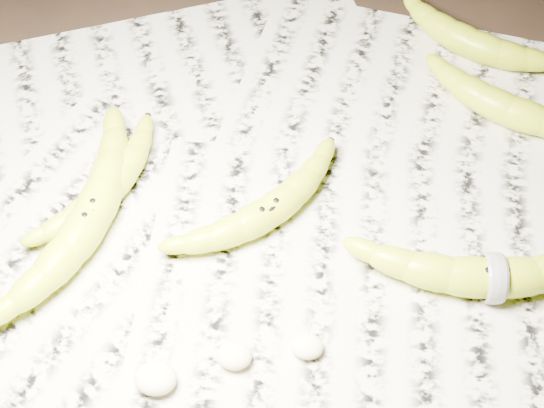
# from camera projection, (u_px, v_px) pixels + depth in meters

# --- Properties ---
(ground) EXTENTS (3.00, 3.00, 0.00)m
(ground) POSITION_uv_depth(u_px,v_px,m) (247.00, 253.00, 0.76)
(ground) COLOR black
(ground) RESTS_ON ground
(newspaper_patch) EXTENTS (0.90, 0.70, 0.01)m
(newspaper_patch) POSITION_uv_depth(u_px,v_px,m) (288.00, 230.00, 0.77)
(newspaper_patch) COLOR beige
(newspaper_patch) RESTS_ON ground
(banana_left_a) EXTENTS (0.12, 0.25, 0.04)m
(banana_left_a) POSITION_uv_depth(u_px,v_px,m) (90.00, 216.00, 0.75)
(banana_left_a) COLOR #CBD71A
(banana_left_a) RESTS_ON newspaper_patch
(banana_left_b) EXTENTS (0.13, 0.17, 0.03)m
(banana_left_b) POSITION_uv_depth(u_px,v_px,m) (109.00, 187.00, 0.78)
(banana_left_b) COLOR #CBD71A
(banana_left_b) RESTS_ON newspaper_patch
(banana_center) EXTENTS (0.18, 0.17, 0.03)m
(banana_center) POSITION_uv_depth(u_px,v_px,m) (268.00, 210.00, 0.76)
(banana_center) COLOR #CBD71A
(banana_center) RESTS_ON newspaper_patch
(banana_taped) EXTENTS (0.25, 0.08, 0.04)m
(banana_taped) POSITION_uv_depth(u_px,v_px,m) (493.00, 276.00, 0.72)
(banana_taped) COLOR #CBD71A
(banana_taped) RESTS_ON newspaper_patch
(banana_upper_a) EXTENTS (0.20, 0.14, 0.04)m
(banana_upper_a) POSITION_uv_depth(u_px,v_px,m) (511.00, 108.00, 0.84)
(banana_upper_a) COLOR #CBD71A
(banana_upper_a) RESTS_ON newspaper_patch
(banana_upper_b) EXTENTS (0.19, 0.14, 0.04)m
(banana_upper_b) POSITION_uv_depth(u_px,v_px,m) (473.00, 41.00, 0.90)
(banana_upper_b) COLOR #CBD71A
(banana_upper_b) RESTS_ON newspaper_patch
(measuring_tape) EXTENTS (0.01, 0.05, 0.05)m
(measuring_tape) POSITION_uv_depth(u_px,v_px,m) (493.00, 276.00, 0.72)
(measuring_tape) COLOR white
(measuring_tape) RESTS_ON newspaper_patch
(flesh_chunk_a) EXTENTS (0.04, 0.03, 0.02)m
(flesh_chunk_a) POSITION_uv_depth(u_px,v_px,m) (155.00, 377.00, 0.67)
(flesh_chunk_a) COLOR beige
(flesh_chunk_a) RESTS_ON newspaper_patch
(flesh_chunk_b) EXTENTS (0.03, 0.03, 0.02)m
(flesh_chunk_b) POSITION_uv_depth(u_px,v_px,m) (234.00, 354.00, 0.68)
(flesh_chunk_b) COLOR beige
(flesh_chunk_b) RESTS_ON newspaper_patch
(flesh_chunk_c) EXTENTS (0.03, 0.03, 0.02)m
(flesh_chunk_c) POSITION_uv_depth(u_px,v_px,m) (307.00, 345.00, 0.69)
(flesh_chunk_c) COLOR beige
(flesh_chunk_c) RESTS_ON newspaper_patch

